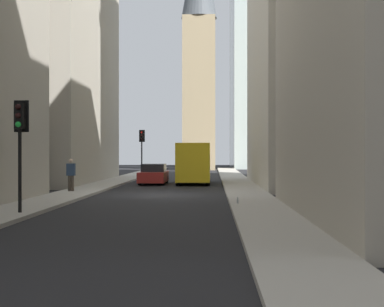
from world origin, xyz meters
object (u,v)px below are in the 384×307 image
Objects in this scene: sedan_red at (154,175)px; traffic_light_midblock at (142,142)px; traffic_light_foreground at (20,130)px; delivery_truck at (194,163)px; pedestrian at (71,173)px; discarded_bottle at (238,201)px.

sedan_red is 11.90m from traffic_light_midblock.
traffic_light_foreground is at bearing 172.35° from sedan_red.
traffic_light_foreground reaches higher than delivery_truck.
pedestrian is at bearing 5.31° from traffic_light_foreground.
traffic_light_midblock reaches higher than delivery_truck.
sedan_red is 1.04× the size of traffic_light_midblock.
traffic_light_midblock reaches higher than pedestrian.
discarded_bottle is at bearing -65.23° from traffic_light_foreground.
sedan_red is 2.48× the size of pedestrian.
delivery_truck is 2.98m from sedan_red.
delivery_truck reaches higher than discarded_bottle.
delivery_truck reaches higher than sedan_red.
sedan_red is 9.46m from pedestrian.
traffic_light_foreground is 10.31m from pedestrian.
traffic_light_foreground is 8.86m from discarded_bottle.
discarded_bottle is (-15.98, -2.31, -1.21)m from delivery_truck.
discarded_bottle is (3.53, -7.65, -2.73)m from traffic_light_foreground.
sedan_red is at bearing -21.56° from pedestrian.
delivery_truck is at bearing 8.24° from discarded_bottle.
traffic_light_foreground is at bearing 179.66° from traffic_light_midblock.
delivery_truck is 20.29m from traffic_light_foreground.
delivery_truck reaches higher than pedestrian.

